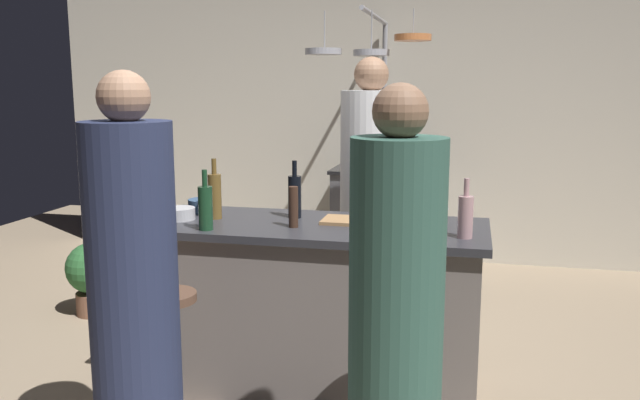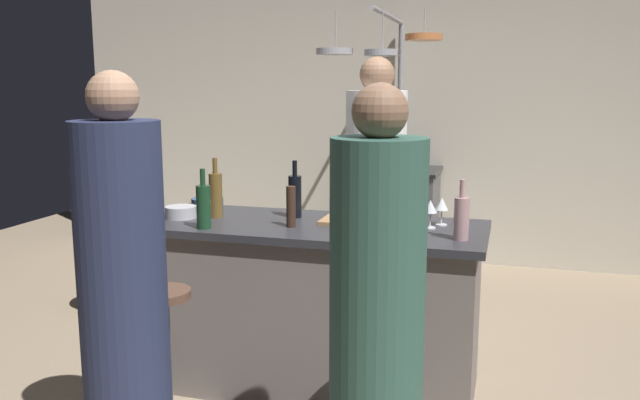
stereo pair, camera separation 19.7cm
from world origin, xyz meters
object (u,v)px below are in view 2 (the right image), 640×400
Objects in this scene: chef at (375,211)px; bar_stool_right at (386,380)px; wine_glass_near_left_guest at (430,208)px; pepper_mill at (291,207)px; guest_right at (377,328)px; mixing_bowl_steel at (181,212)px; mixing_bowl_blue at (207,204)px; potted_plant at (104,270)px; bar_stool_left at (165,352)px; wine_bottle_red at (395,212)px; wine_bottle_amber at (216,194)px; wine_bottle_dark at (295,195)px; cutting_board at (352,221)px; guest_left at (123,296)px; wine_bottle_green at (203,206)px; stove_range at (393,218)px; wine_bottle_rose at (461,217)px; wine_glass_near_right_guest at (442,205)px.

bar_stool_right is at bearing -76.24° from chef.
chef is 12.24× the size of wine_glass_near_left_guest.
guest_right is at bearing -54.78° from pepper_mill.
mixing_bowl_blue is (0.05, 0.23, 0.00)m from mixing_bowl_steel.
guest_right is 1.71m from mixing_bowl_blue.
potted_plant is 3.07× the size of mixing_bowl_steel.
bar_stool_left is 0.99m from mixing_bowl_blue.
potted_plant is 1.73× the size of wine_bottle_red.
potted_plant is 2.04m from pepper_mill.
wine_bottle_amber is 2.24× the size of wine_glass_near_left_guest.
bar_stool_right is at bearing -48.77° from wine_bottle_dark.
wine_bottle_dark reaches higher than cutting_board.
mixing_bowl_blue is at bearing 128.73° from wine_bottle_amber.
guest_left is at bearing -80.69° from mixing_bowl_blue.
pepper_mill is 0.44m from wine_bottle_green.
stove_range is 2.49m from potted_plant.
potted_plant is 2.53m from wine_bottle_red.
mixing_bowl_steel is at bearing -101.16° from mixing_bowl_blue.
wine_bottle_dark is (-0.60, 0.28, 0.01)m from wine_bottle_red.
cutting_board is at bearing -18.27° from potted_plant.
wine_bottle_amber is at bearing 166.07° from pepper_mill.
potted_plant is at bearing 153.32° from mixing_bowl_blue.
potted_plant is 2.81m from wine_bottle_rose.
mixing_bowl_steel is (-1.39, -0.20, -0.07)m from wine_glass_near_right_guest.
guest_right reaches higher than mixing_bowl_steel.
wine_bottle_amber is at bearing -173.48° from wine_glass_near_right_guest.
cutting_board is 2.19× the size of wine_glass_near_left_guest.
wine_bottle_rose reaches higher than mixing_bowl_blue.
mixing_bowl_steel is at bearing -136.48° from chef.
bar_stool_left is 2.12× the size of cutting_board.
stove_range is 2.82m from wine_bottle_green.
guest_right is (0.55, -3.45, 0.31)m from stove_range.
wine_bottle_red is (0.96, 0.85, 0.24)m from guest_left.
guest_right is 1.52m from wine_bottle_amber.
chef is at bearing 69.69° from guest_left.
wine_bottle_amber is at bearing -177.62° from wine_glass_near_left_guest.
wine_bottle_red is at bearing -124.99° from wine_glass_near_left_guest.
guest_left is 1.21m from wine_bottle_dark.
guest_right is 1.60m from mixing_bowl_steel.
pepper_mill is at bearing -105.47° from chef.
wine_bottle_red is 1.20m from mixing_bowl_blue.
wine_bottle_green is (-1.01, 0.36, 0.64)m from bar_stool_right.
wine_glass_near_left_guest is at bearing -5.61° from wine_bottle_dark.
bar_stool_right is 2.16× the size of wine_bottle_dark.
wine_bottle_dark reaches higher than mixing_bowl_blue.
wine_glass_near_right_guest is at bearing 19.18° from pepper_mill.
pepper_mill is at bearing -25.08° from mixing_bowl_blue.
chef is 1.14m from wine_bottle_rose.
guest_left is 1.15m from bar_stool_right.
potted_plant is at bearing 164.28° from wine_glass_near_left_guest.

